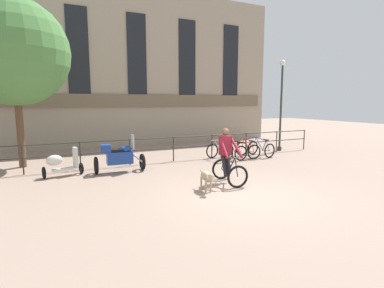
{
  "coord_description": "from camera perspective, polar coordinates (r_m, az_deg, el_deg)",
  "views": [
    {
      "loc": [
        -4.69,
        -6.52,
        2.51
      ],
      "look_at": [
        -0.23,
        2.86,
        1.05
      ],
      "focal_mm": 28.0,
      "sensor_mm": 36.0,
      "label": 1
    }
  ],
  "objects": [
    {
      "name": "ground_plane",
      "position": [
        8.42,
        9.97,
        -9.47
      ],
      "size": [
        60.0,
        60.0,
        0.0
      ],
      "primitive_type": "plane",
      "color": "gray"
    },
    {
      "name": "canal_railing",
      "position": [
        12.76,
        -3.57,
        -0.14
      ],
      "size": [
        15.05,
        0.05,
        1.05
      ],
      "color": "#2D2B28",
      "rests_on": "ground_plane"
    },
    {
      "name": "building_facade",
      "position": [
        18.24,
        -10.68,
        14.01
      ],
      "size": [
        18.0,
        0.72,
        8.97
      ],
      "color": "gray",
      "rests_on": "ground_plane"
    },
    {
      "name": "cyclist_with_bike",
      "position": [
        9.41,
        6.77,
        -2.75
      ],
      "size": [
        0.79,
        1.23,
        1.7
      ],
      "rotation": [
        0.0,
        0.0,
        -0.1
      ],
      "color": "black",
      "rests_on": "ground_plane"
    },
    {
      "name": "dog",
      "position": [
        8.5,
        2.83,
        -6.3
      ],
      "size": [
        0.29,
        0.92,
        0.59
      ],
      "rotation": [
        0.0,
        0.0,
        -0.11
      ],
      "color": "tan",
      "rests_on": "ground_plane"
    },
    {
      "name": "parked_motorcycle",
      "position": [
        11.04,
        -13.68,
        -2.4
      ],
      "size": [
        1.79,
        0.69,
        1.35
      ],
      "rotation": [
        0.0,
        0.0,
        1.53
      ],
      "color": "black",
      "rests_on": "ground_plane"
    },
    {
      "name": "parked_bicycle_near_lamp",
      "position": [
        13.05,
        5.24,
        -1.52
      ],
      "size": [
        0.78,
        1.18,
        0.86
      ],
      "rotation": [
        0.0,
        0.0,
        3.26
      ],
      "color": "black",
      "rests_on": "ground_plane"
    },
    {
      "name": "parked_bicycle_mid_left",
      "position": [
        13.45,
        7.99,
        -1.29
      ],
      "size": [
        0.68,
        1.12,
        0.86
      ],
      "rotation": [
        0.0,
        0.0,
        3.16
      ],
      "color": "black",
      "rests_on": "ground_plane"
    },
    {
      "name": "parked_bicycle_mid_right",
      "position": [
        13.87,
        10.58,
        -1.06
      ],
      "size": [
        0.75,
        1.16,
        0.86
      ],
      "rotation": [
        0.0,
        0.0,
        3.06
      ],
      "color": "black",
      "rests_on": "ground_plane"
    },
    {
      "name": "parked_bicycle_far_end",
      "position": [
        14.32,
        13.02,
        -0.85
      ],
      "size": [
        0.81,
        1.19,
        0.86
      ],
      "rotation": [
        0.0,
        0.0,
        3.28
      ],
      "color": "black",
      "rests_on": "ground_plane"
    },
    {
      "name": "parked_scooter",
      "position": [
        11.08,
        -23.61,
        -3.35
      ],
      "size": [
        1.33,
        0.63,
        0.96
      ],
      "rotation": [
        0.0,
        0.0,
        1.76
      ],
      "color": "black",
      "rests_on": "ground_plane"
    },
    {
      "name": "street_lamp",
      "position": [
        16.11,
        16.63,
        7.89
      ],
      "size": [
        0.28,
        0.28,
        4.6
      ],
      "color": "#2D382D",
      "rests_on": "ground_plane"
    },
    {
      "name": "tree_canalside_left",
      "position": [
        13.3,
        -30.79,
        14.77
      ],
      "size": [
        3.96,
        3.96,
        6.32
      ],
      "color": "brown",
      "rests_on": "ground_plane"
    }
  ]
}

